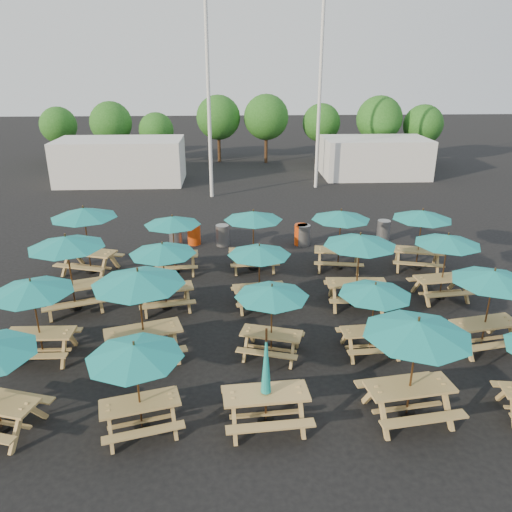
{
  "coord_description": "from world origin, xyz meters",
  "views": [
    {
      "loc": [
        -0.8,
        -14.81,
        7.55
      ],
      "look_at": [
        0.0,
        1.5,
        1.1
      ],
      "focal_mm": 35.0,
      "sensor_mm": 36.0,
      "label": 1
    }
  ],
  "objects_px": {
    "picnic_unit_1": "(32,291)",
    "picnic_unit_3": "(84,216)",
    "picnic_unit_7": "(173,223)",
    "picnic_unit_13": "(375,293)",
    "picnic_unit_17": "(493,281)",
    "waste_bin_5": "(383,230)",
    "picnic_unit_9": "(272,295)",
    "picnic_unit_19": "(422,218)",
    "picnic_unit_4": "(135,356)",
    "picnic_unit_12": "(417,333)",
    "picnic_unit_15": "(341,218)",
    "waste_bin_3": "(304,235)",
    "picnic_unit_18": "(447,243)",
    "waste_bin_4": "(301,235)",
    "picnic_unit_10": "(259,254)",
    "picnic_unit_14": "(360,244)",
    "picnic_unit_5": "(139,282)",
    "waste_bin_1": "(194,234)",
    "picnic_unit_8": "(266,386)",
    "picnic_unit_2": "(67,246)",
    "picnic_unit_11": "(253,219)",
    "picnic_unit_6": "(163,252)",
    "waste_bin_2": "(222,235)",
    "waste_bin_0": "(176,234)"
  },
  "relations": [
    {
      "from": "picnic_unit_17",
      "to": "picnic_unit_15",
      "type": "bearing_deg",
      "value": 106.12
    },
    {
      "from": "picnic_unit_19",
      "to": "picnic_unit_7",
      "type": "bearing_deg",
      "value": -166.4
    },
    {
      "from": "picnic_unit_18",
      "to": "waste_bin_4",
      "type": "distance_m",
      "value": 6.95
    },
    {
      "from": "waste_bin_1",
      "to": "picnic_unit_15",
      "type": "bearing_deg",
      "value": -27.96
    },
    {
      "from": "waste_bin_1",
      "to": "picnic_unit_2",
      "type": "bearing_deg",
      "value": -120.13
    },
    {
      "from": "picnic_unit_1",
      "to": "picnic_unit_11",
      "type": "xyz_separation_m",
      "value": [
        5.98,
        5.84,
        0.05
      ]
    },
    {
      "from": "picnic_unit_9",
      "to": "picnic_unit_19",
      "type": "bearing_deg",
      "value": 60.12
    },
    {
      "from": "picnic_unit_14",
      "to": "picnic_unit_18",
      "type": "height_order",
      "value": "picnic_unit_14"
    },
    {
      "from": "picnic_unit_9",
      "to": "picnic_unit_12",
      "type": "xyz_separation_m",
      "value": [
        2.87,
        -2.67,
        0.33
      ]
    },
    {
      "from": "picnic_unit_7",
      "to": "picnic_unit_14",
      "type": "distance_m",
      "value": 6.92
    },
    {
      "from": "picnic_unit_18",
      "to": "picnic_unit_19",
      "type": "height_order",
      "value": "picnic_unit_19"
    },
    {
      "from": "picnic_unit_10",
      "to": "picnic_unit_7",
      "type": "bearing_deg",
      "value": 127.76
    },
    {
      "from": "waste_bin_1",
      "to": "waste_bin_3",
      "type": "bearing_deg",
      "value": -4.67
    },
    {
      "from": "picnic_unit_4",
      "to": "picnic_unit_14",
      "type": "xyz_separation_m",
      "value": [
        6.05,
        5.68,
        0.26
      ]
    },
    {
      "from": "picnic_unit_10",
      "to": "waste_bin_1",
      "type": "relative_size",
      "value": 2.47
    },
    {
      "from": "picnic_unit_13",
      "to": "picnic_unit_11",
      "type": "bearing_deg",
      "value": 112.35
    },
    {
      "from": "picnic_unit_11",
      "to": "picnic_unit_9",
      "type": "bearing_deg",
      "value": -91.14
    },
    {
      "from": "picnic_unit_7",
      "to": "waste_bin_0",
      "type": "relative_size",
      "value": 2.43
    },
    {
      "from": "waste_bin_3",
      "to": "picnic_unit_3",
      "type": "bearing_deg",
      "value": -163.23
    },
    {
      "from": "picnic_unit_14",
      "to": "waste_bin_1",
      "type": "height_order",
      "value": "picnic_unit_14"
    },
    {
      "from": "picnic_unit_3",
      "to": "picnic_unit_14",
      "type": "height_order",
      "value": "picnic_unit_3"
    },
    {
      "from": "picnic_unit_10",
      "to": "picnic_unit_17",
      "type": "bearing_deg",
      "value": -31.67
    },
    {
      "from": "picnic_unit_1",
      "to": "picnic_unit_5",
      "type": "height_order",
      "value": "picnic_unit_5"
    },
    {
      "from": "picnic_unit_3",
      "to": "picnic_unit_18",
      "type": "bearing_deg",
      "value": 4.75
    },
    {
      "from": "picnic_unit_1",
      "to": "picnic_unit_3",
      "type": "relative_size",
      "value": 0.75
    },
    {
      "from": "picnic_unit_6",
      "to": "picnic_unit_15",
      "type": "height_order",
      "value": "picnic_unit_15"
    },
    {
      "from": "picnic_unit_2",
      "to": "picnic_unit_17",
      "type": "bearing_deg",
      "value": -33.25
    },
    {
      "from": "picnic_unit_14",
      "to": "picnic_unit_5",
      "type": "bearing_deg",
      "value": -153.17
    },
    {
      "from": "picnic_unit_18",
      "to": "waste_bin_4",
      "type": "xyz_separation_m",
      "value": [
        -4.02,
        5.46,
        -1.53
      ]
    },
    {
      "from": "picnic_unit_1",
      "to": "picnic_unit_18",
      "type": "height_order",
      "value": "picnic_unit_1"
    },
    {
      "from": "picnic_unit_1",
      "to": "picnic_unit_12",
      "type": "relative_size",
      "value": 0.86
    },
    {
      "from": "picnic_unit_15",
      "to": "waste_bin_3",
      "type": "height_order",
      "value": "picnic_unit_15"
    },
    {
      "from": "picnic_unit_8",
      "to": "waste_bin_5",
      "type": "xyz_separation_m",
      "value": [
        6.05,
        11.78,
        -0.53
      ]
    },
    {
      "from": "picnic_unit_3",
      "to": "picnic_unit_15",
      "type": "bearing_deg",
      "value": 16.88
    },
    {
      "from": "picnic_unit_7",
      "to": "picnic_unit_15",
      "type": "xyz_separation_m",
      "value": [
        6.25,
        0.02,
        0.11
      ]
    },
    {
      "from": "picnic_unit_4",
      "to": "picnic_unit_17",
      "type": "distance_m",
      "value": 9.47
    },
    {
      "from": "picnic_unit_17",
      "to": "waste_bin_5",
      "type": "bearing_deg",
      "value": 81.01
    },
    {
      "from": "picnic_unit_7",
      "to": "waste_bin_1",
      "type": "height_order",
      "value": "picnic_unit_7"
    },
    {
      "from": "picnic_unit_13",
      "to": "picnic_unit_17",
      "type": "distance_m",
      "value": 3.23
    },
    {
      "from": "waste_bin_3",
      "to": "waste_bin_2",
      "type": "bearing_deg",
      "value": 177.3
    },
    {
      "from": "picnic_unit_13",
      "to": "waste_bin_2",
      "type": "xyz_separation_m",
      "value": [
        -4.17,
        8.74,
        -1.34
      ]
    },
    {
      "from": "picnic_unit_3",
      "to": "picnic_unit_8",
      "type": "relative_size",
      "value": 1.27
    },
    {
      "from": "picnic_unit_8",
      "to": "picnic_unit_11",
      "type": "bearing_deg",
      "value": 84.58
    },
    {
      "from": "picnic_unit_7",
      "to": "picnic_unit_13",
      "type": "bearing_deg",
      "value": -47.78
    },
    {
      "from": "picnic_unit_12",
      "to": "waste_bin_5",
      "type": "xyz_separation_m",
      "value": [
        2.84,
        11.72,
        -1.69
      ]
    },
    {
      "from": "picnic_unit_6",
      "to": "waste_bin_5",
      "type": "relative_size",
      "value": 2.73
    },
    {
      "from": "waste_bin_2",
      "to": "picnic_unit_6",
      "type": "bearing_deg",
      "value": -106.76
    },
    {
      "from": "waste_bin_5",
      "to": "picnic_unit_10",
      "type": "bearing_deg",
      "value": -133.69
    },
    {
      "from": "picnic_unit_12",
      "to": "picnic_unit_18",
      "type": "bearing_deg",
      "value": 53.91
    },
    {
      "from": "picnic_unit_3",
      "to": "picnic_unit_9",
      "type": "bearing_deg",
      "value": -25.8
    }
  ]
}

